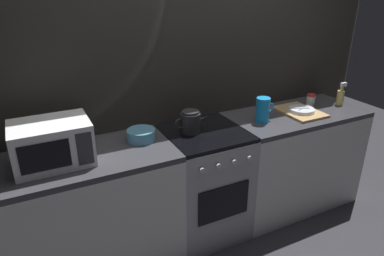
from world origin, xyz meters
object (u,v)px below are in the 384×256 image
at_px(stove_unit, 204,183).
at_px(pitcher, 263,110).
at_px(spray_bottle, 341,96).
at_px(kettle, 191,122).
at_px(microwave, 52,143).
at_px(dish_pile, 300,111).
at_px(spice_jar, 311,100).
at_px(mixing_bowl, 141,135).

distance_m(stove_unit, pitcher, 0.75).
bearing_deg(pitcher, spray_bottle, 1.15).
bearing_deg(kettle, microwave, -177.50).
height_order(stove_unit, dish_pile, dish_pile).
height_order(kettle, spice_jar, kettle).
bearing_deg(mixing_bowl, spice_jar, 0.66).
height_order(stove_unit, mixing_bowl, mixing_bowl).
xyz_separation_m(kettle, spice_jar, (1.23, 0.05, -0.03)).
bearing_deg(dish_pile, spray_bottle, 1.17).
bearing_deg(kettle, mixing_bowl, 175.89).
distance_m(pitcher, spray_bottle, 0.88).
height_order(microwave, dish_pile, microwave).
relative_size(mixing_bowl, dish_pile, 0.50).
height_order(microwave, spray_bottle, microwave).
relative_size(microwave, dish_pile, 1.15).
distance_m(pitcher, spice_jar, 0.65).
distance_m(stove_unit, spice_jar, 1.25).
bearing_deg(mixing_bowl, spray_bottle, -2.62).
distance_m(stove_unit, kettle, 0.54).
distance_m(microwave, pitcher, 1.57).
relative_size(stove_unit, spice_jar, 8.57).
xyz_separation_m(pitcher, dish_pile, (0.41, 0.01, -0.08)).
distance_m(mixing_bowl, spray_bottle, 1.87).
height_order(pitcher, spray_bottle, spray_bottle).
bearing_deg(pitcher, microwave, 178.78).
bearing_deg(spice_jar, dish_pile, -153.10).
bearing_deg(spray_bottle, spice_jar, 157.59).
bearing_deg(microwave, dish_pile, -0.73).
bearing_deg(mixing_bowl, kettle, -4.11).
height_order(kettle, spray_bottle, spray_bottle).
bearing_deg(stove_unit, kettle, 154.44).
bearing_deg(dish_pile, mixing_bowl, 176.09).
bearing_deg(mixing_bowl, microwave, -173.30).
height_order(pitcher, dish_pile, pitcher).
xyz_separation_m(microwave, dish_pile, (1.98, -0.03, -0.12)).
xyz_separation_m(stove_unit, mixing_bowl, (-0.47, 0.07, 0.49)).
relative_size(kettle, dish_pile, 0.71).
xyz_separation_m(microwave, spray_bottle, (2.46, -0.02, -0.06)).
bearing_deg(kettle, stove_unit, -25.56).
bearing_deg(kettle, pitcher, -7.18).
relative_size(microwave, mixing_bowl, 2.30).
xyz_separation_m(mixing_bowl, spice_jar, (1.61, 0.02, 0.01)).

